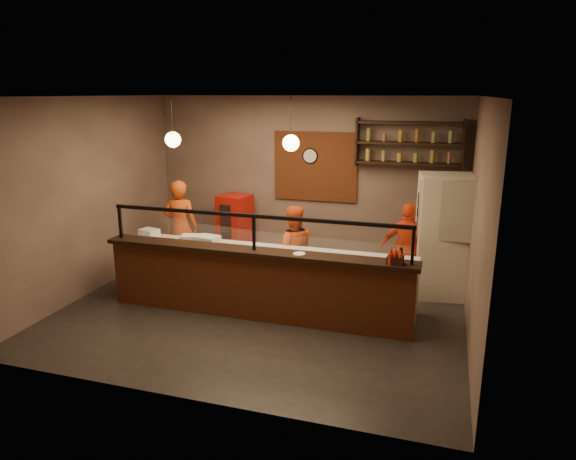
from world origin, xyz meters
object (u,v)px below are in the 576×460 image
(pepper_mill, at_px, (401,255))
(cook_left, at_px, (181,227))
(fridge, at_px, (443,236))
(pizza_dough, at_px, (262,251))
(condiment_caddy, at_px, (395,260))
(cook_right, at_px, (407,248))
(red_cooler, at_px, (235,228))
(wall_clock, at_px, (310,156))
(cook_mid, at_px, (293,250))

(pepper_mill, bearing_deg, cook_left, 160.18)
(cook_left, height_order, fridge, fridge)
(pizza_dough, bearing_deg, condiment_caddy, -12.77)
(cook_right, bearing_deg, condiment_caddy, 85.88)
(red_cooler, relative_size, condiment_caddy, 6.63)
(wall_clock, distance_m, fridge, 2.90)
(cook_mid, distance_m, pepper_mill, 2.16)
(cook_right, height_order, pizza_dough, cook_right)
(cook_right, height_order, condiment_caddy, cook_right)
(cook_mid, distance_m, cook_right, 1.90)
(pizza_dough, distance_m, condiment_caddy, 2.10)
(wall_clock, bearing_deg, cook_mid, -84.78)
(fridge, xyz_separation_m, red_cooler, (-3.94, 0.67, -0.34))
(red_cooler, relative_size, pepper_mill, 6.08)
(cook_mid, xyz_separation_m, pepper_mill, (1.82, -1.08, 0.42))
(cook_left, bearing_deg, cook_mid, 163.71)
(cook_right, bearing_deg, fridge, -175.24)
(cook_left, distance_m, cook_mid, 2.28)
(cook_right, distance_m, pizza_dough, 2.46)
(red_cooler, bearing_deg, condiment_caddy, -23.71)
(cook_right, relative_size, fridge, 0.76)
(cook_mid, relative_size, cook_right, 0.98)
(cook_mid, distance_m, red_cooler, 2.10)
(wall_clock, xyz_separation_m, fridge, (2.50, -0.98, -1.10))
(wall_clock, xyz_separation_m, cook_left, (-2.09, -1.29, -1.23))
(red_cooler, distance_m, pepper_mill, 4.23)
(wall_clock, xyz_separation_m, cook_right, (1.95, -1.05, -1.34))
(cook_mid, bearing_deg, pepper_mill, 128.73)
(pepper_mill, bearing_deg, fridge, 73.42)
(cook_left, xyz_separation_m, red_cooler, (0.65, 0.98, -0.21))
(red_cooler, xyz_separation_m, pepper_mill, (3.41, -2.45, 0.51))
(cook_mid, height_order, red_cooler, cook_mid)
(condiment_caddy, bearing_deg, cook_right, 88.58)
(fridge, distance_m, pizza_dough, 2.97)
(fridge, distance_m, condiment_caddy, 1.92)
(pizza_dough, height_order, condiment_caddy, condiment_caddy)
(fridge, height_order, red_cooler, fridge)
(red_cooler, bearing_deg, wall_clock, 25.17)
(cook_mid, xyz_separation_m, pizza_dough, (-0.29, -0.67, 0.16))
(cook_left, xyz_separation_m, condiment_caddy, (4.00, -1.51, 0.24))
(fridge, bearing_deg, condiment_caddy, -116.42)
(cook_left, relative_size, condiment_caddy, 8.75)
(cook_right, xyz_separation_m, red_cooler, (-3.39, 0.74, -0.10))
(wall_clock, relative_size, red_cooler, 0.23)
(red_cooler, bearing_deg, cook_right, 0.63)
(fridge, xyz_separation_m, condiment_caddy, (-0.59, -1.82, 0.11))
(cook_left, distance_m, condiment_caddy, 4.28)
(fridge, height_order, condiment_caddy, fridge)
(cook_mid, xyz_separation_m, cook_right, (1.80, 0.62, 0.01))
(cook_left, xyz_separation_m, fridge, (4.59, 0.31, 0.13))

